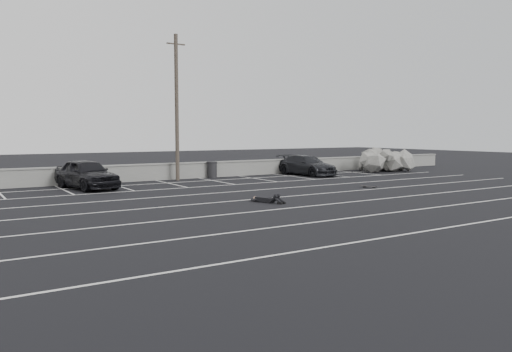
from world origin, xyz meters
TOP-DOWN VIEW (x-y plane):
  - ground at (0.00, 0.00)m, footprint 120.00×120.00m
  - seawall at (0.00, 14.00)m, footprint 50.00×0.45m
  - stall_lines at (-0.08, 4.41)m, footprint 36.00×20.05m
  - car_left at (-6.82, 11.43)m, footprint 2.85×5.02m
  - car_right at (8.50, 11.85)m, footprint 2.42×5.03m
  - utility_pole at (-0.79, 13.20)m, footprint 1.21×0.24m
  - trash_bin at (1.86, 13.60)m, footprint 0.89×0.89m
  - riprap_pile at (15.69, 11.22)m, footprint 4.75×4.16m
  - person at (-1.63, 2.07)m, footprint 2.05×2.60m
  - skateboard at (6.25, 3.54)m, footprint 0.44×0.88m

SIDE VIEW (x-z plane):
  - ground at x=0.00m, z-range 0.00..0.00m
  - stall_lines at x=-0.08m, z-range 0.00..0.01m
  - skateboard at x=6.25m, z-range 0.03..0.13m
  - person at x=-1.63m, z-range 0.00..0.42m
  - trash_bin at x=1.86m, z-range 0.01..1.09m
  - seawall at x=0.00m, z-range 0.02..1.08m
  - riprap_pile at x=15.69m, z-range -0.18..1.40m
  - car_right at x=8.50m, z-range 0.00..1.41m
  - car_left at x=-6.82m, z-range 0.00..1.61m
  - utility_pole at x=-0.79m, z-range 0.06..9.13m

